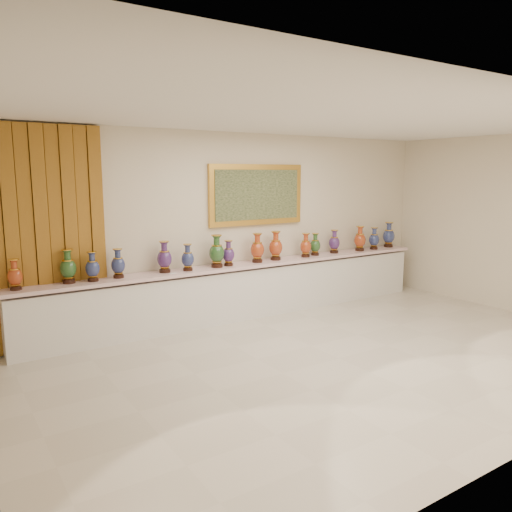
{
  "coord_description": "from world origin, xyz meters",
  "views": [
    {
      "loc": [
        -4.22,
        -4.53,
        2.34
      ],
      "look_at": [
        -0.16,
        1.7,
        1.11
      ],
      "focal_mm": 35.0,
      "sensor_mm": 36.0,
      "label": 1
    }
  ],
  "objects_px": {
    "counter": "(245,291)",
    "vase_0": "(15,276)",
    "vase_2": "(93,268)",
    "vase_1": "(68,268)"
  },
  "relations": [
    {
      "from": "counter",
      "to": "vase_0",
      "type": "relative_size",
      "value": 18.49
    },
    {
      "from": "vase_0",
      "to": "vase_2",
      "type": "distance_m",
      "value": 0.96
    },
    {
      "from": "vase_1",
      "to": "vase_0",
      "type": "bearing_deg",
      "value": -175.81
    },
    {
      "from": "vase_2",
      "to": "vase_0",
      "type": "bearing_deg",
      "value": 179.58
    },
    {
      "from": "vase_1",
      "to": "vase_2",
      "type": "distance_m",
      "value": 0.31
    },
    {
      "from": "counter",
      "to": "vase_1",
      "type": "relative_size",
      "value": 15.91
    },
    {
      "from": "counter",
      "to": "vase_0",
      "type": "height_order",
      "value": "vase_0"
    },
    {
      "from": "counter",
      "to": "vase_0",
      "type": "distance_m",
      "value": 3.47
    },
    {
      "from": "counter",
      "to": "vase_2",
      "type": "xyz_separation_m",
      "value": [
        -2.46,
        -0.04,
        0.65
      ]
    },
    {
      "from": "counter",
      "to": "vase_1",
      "type": "bearing_deg",
      "value": 179.73
    }
  ]
}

